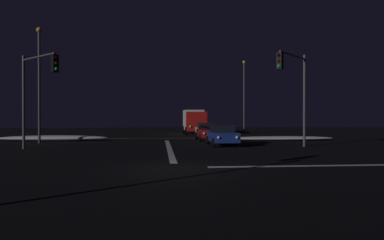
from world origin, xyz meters
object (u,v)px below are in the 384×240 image
Objects in this scene: box_truck at (194,121)px; traffic_signal_nw at (36,83)px; streetlamp_left_near at (39,77)px; streetlamp_right_far at (244,92)px; traffic_signal_ne at (295,82)px; sedan_blue at (222,135)px; sedan_white at (205,130)px; sedan_red at (208,132)px.

box_truck is 25.47m from traffic_signal_nw.
streetlamp_left_near reaches higher than box_truck.
traffic_signal_nw is 0.65× the size of streetlamp_right_far.
traffic_signal_nw reaches higher than box_truck.
streetlamp_right_far reaches higher than traffic_signal_ne.
streetlamp_left_near reaches higher than traffic_signal_ne.
sedan_white is at bearing 89.16° from sedan_blue.
traffic_signal_nw is 29.42m from streetlamp_right_far.
traffic_signal_ne is 20.13m from streetlamp_left_near.
streetlamp_right_far reaches higher than sedan_white.
streetlamp_right_far reaches higher than streetlamp_left_near.
traffic_signal_nw is at bearing -73.30° from streetlamp_left_near.
sedan_white is at bearing -86.74° from box_truck.
traffic_signal_nw reaches higher than sedan_white.
streetlamp_left_near is (-1.93, 6.43, 1.12)m from traffic_signal_nw.
sedan_blue and sedan_white have the same top height.
box_truck is 7.70m from streetlamp_right_far.
streetlamp_left_near is at bearing 166.15° from sedan_blue.
sedan_white is 11.31m from streetlamp_right_far.
sedan_red is 0.52× the size of box_truck.
streetlamp_left_near reaches higher than sedan_red.
traffic_signal_ne is (4.38, -14.20, 3.75)m from sedan_white.
streetlamp_right_far is (19.01, 22.43, 1.20)m from traffic_signal_nw.
traffic_signal_ne is (4.55, -2.78, 3.75)m from sedan_blue.
sedan_red is 13.11m from box_truck.
sedan_red and sedan_white have the same top height.
sedan_blue is 0.52× the size of box_truck.
traffic_signal_ne is 1.06× the size of traffic_signal_nw.
streetlamp_left_near reaches higher than sedan_blue.
sedan_red is 5.21m from sedan_white.
traffic_signal_ne is 22.46m from streetlamp_right_far.
sedan_blue is 1.00× the size of sedan_red.
traffic_signal_nw is at bearing -130.28° from streetlamp_right_far.
sedan_red is 0.45× the size of streetlamp_right_far.
sedan_white is 15.32m from traffic_signal_ne.
traffic_signal_ne is (4.83, -22.07, 2.85)m from box_truck.
streetlamp_left_near is (-14.31, -2.64, 4.64)m from sedan_red.
traffic_signal_ne is at bearing 0.23° from traffic_signal_nw.
sedan_blue is 0.46× the size of streetlamp_left_near.
streetlamp_right_far is at bearing 52.61° from sedan_white.
box_truck is at bearing 47.80° from streetlamp_left_near.
traffic_signal_ne is 17.15m from traffic_signal_nw.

